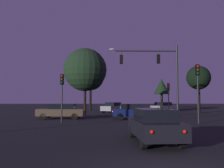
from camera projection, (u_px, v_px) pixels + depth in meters
name	position (u px, v px, depth m)	size (l,w,h in m)	color
ground_plane	(120.00, 115.00, 30.59)	(168.00, 168.00, 0.00)	black
traffic_signal_mast_arm	(158.00, 68.00, 24.21)	(6.83, 0.38, 7.39)	#232326
traffic_light_corner_left	(168.00, 93.00, 28.68)	(0.34, 0.37, 3.86)	#232326
traffic_light_corner_right	(198.00, 82.00, 19.84)	(0.31, 0.36, 4.78)	#232326
traffic_light_median	(62.00, 88.00, 20.58)	(0.32, 0.36, 4.08)	#232326
car_nearside_lane	(154.00, 125.00, 11.10)	(1.95, 4.63, 1.52)	black
car_crossing_left	(132.00, 111.00, 24.02)	(4.04, 1.81, 1.52)	#0F1947
car_crossing_right	(61.00, 111.00, 24.39)	(4.72, 1.99, 1.52)	#473828
car_far_lane	(113.00, 107.00, 36.28)	(3.67, 4.63, 1.52)	gray
car_parked_lot	(164.00, 107.00, 38.52)	(4.64, 4.38, 1.52)	gray
tree_behind_sign	(162.00, 87.00, 47.61)	(3.08, 3.08, 5.99)	black
tree_center_horizon	(85.00, 70.00, 30.29)	(5.33, 5.33, 8.29)	black
tree_right_cluster	(199.00, 78.00, 35.72)	(3.48, 3.48, 6.87)	black
tree_lot_edge	(91.00, 77.00, 42.85)	(4.64, 4.64, 8.18)	black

